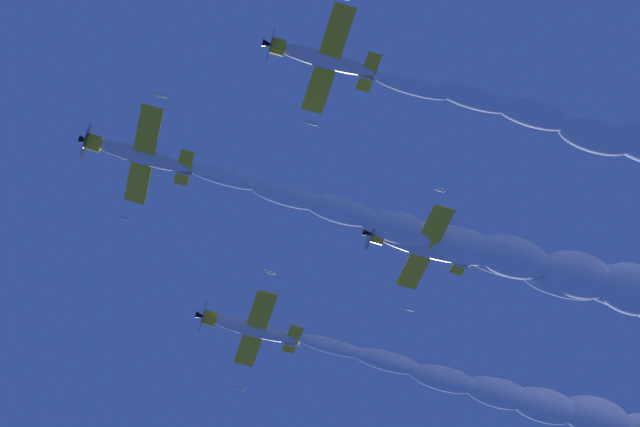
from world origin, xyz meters
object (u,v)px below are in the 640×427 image
at_px(airplane_lead, 137,155).
at_px(airplane_right_wingman, 249,328).
at_px(airplane_slot_tail, 418,247).
at_px(airplane_left_wingman, 321,59).

xyz_separation_m(airplane_lead, airplane_right_wingman, (-1.09, 16.18, 1.32)).
relative_size(airplane_right_wingman, airplane_slot_tail, 1.00).
height_order(airplane_left_wingman, airplane_slot_tail, airplane_left_wingman).
xyz_separation_m(airplane_left_wingman, airplane_right_wingman, (-15.89, 15.04, 0.94)).
height_order(airplane_left_wingman, airplane_right_wingman, airplane_right_wingman).
xyz_separation_m(airplane_left_wingman, airplane_slot_tail, (-1.32, 15.63, -0.33)).
xyz_separation_m(airplane_lead, airplane_slot_tail, (13.47, 16.77, 0.05)).
bearing_deg(airplane_lead, airplane_left_wingman, 4.43).
relative_size(airplane_lead, airplane_right_wingman, 1.00).
height_order(airplane_lead, airplane_left_wingman, airplane_left_wingman).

